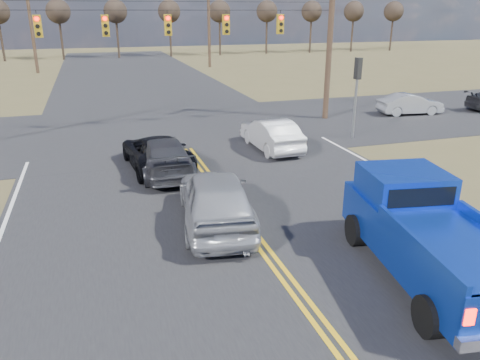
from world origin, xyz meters
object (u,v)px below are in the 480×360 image
object	(u,v)px
dgrey_car_queue	(164,156)
cross_car_east_near	(410,104)
silver_suv	(216,198)
pickup_truck	(427,234)
black_suv	(156,152)
white_car_queue	(271,134)

from	to	relation	value
dgrey_car_queue	cross_car_east_near	world-z (taller)	dgrey_car_queue
silver_suv	cross_car_east_near	size ratio (longest dim) A/B	1.29
pickup_truck	cross_car_east_near	xyz separation A→B (m)	(11.25, 15.82, -0.43)
dgrey_car_queue	cross_car_east_near	distance (m)	17.26
dgrey_car_queue	black_suv	bearing A→B (deg)	-76.88
black_suv	white_car_queue	size ratio (longest dim) A/B	1.10
silver_suv	white_car_queue	bearing A→B (deg)	-114.03
black_suv	white_car_queue	xyz separation A→B (m)	(5.34, 1.09, 0.05)
silver_suv	pickup_truck	bearing A→B (deg)	141.83
pickup_truck	white_car_queue	bearing A→B (deg)	97.10
silver_suv	black_suv	distance (m)	5.98
white_car_queue	dgrey_car_queue	world-z (taller)	white_car_queue
pickup_truck	cross_car_east_near	size ratio (longest dim) A/B	1.59
dgrey_car_queue	cross_car_east_near	size ratio (longest dim) A/B	1.24
black_suv	dgrey_car_queue	world-z (taller)	dgrey_car_queue
pickup_truck	cross_car_east_near	world-z (taller)	pickup_truck
silver_suv	white_car_queue	xyz separation A→B (m)	(4.42, 7.00, -0.14)
silver_suv	black_suv	bearing A→B (deg)	-72.94
pickup_truck	silver_suv	distance (m)	5.79
pickup_truck	dgrey_car_queue	bearing A→B (deg)	126.30
white_car_queue	black_suv	bearing A→B (deg)	9.76
white_car_queue	silver_suv	bearing A→B (deg)	55.94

